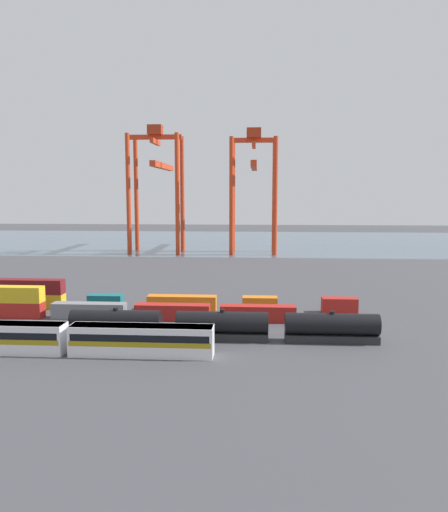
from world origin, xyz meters
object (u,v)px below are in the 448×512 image
shipping_container_5 (31,301)px  gantry_crane_west (158,176)px  passenger_train (68,338)px  freight_tank_row (222,325)px  shipping_container_3 (173,312)px  gantry_crane_central (254,178)px  shipping_container_10 (339,305)px

shipping_container_5 → gantry_crane_west: 93.50m
passenger_train → freight_tank_row: size_ratio=0.87×
passenger_train → gantry_crane_west: bearing=95.5°
shipping_container_5 → gantry_crane_west: bearing=86.5°
shipping_container_5 → passenger_train: bearing=-56.8°
passenger_train → shipping_container_3: size_ratio=3.09×
shipping_container_3 → gantry_crane_west: bearing=102.5°
gantry_crane_west → gantry_crane_central: (33.49, 0.22, -0.60)m
passenger_train → shipping_container_3: bearing=60.4°
passenger_train → freight_tank_row: bearing=21.4°
shipping_container_10 → passenger_train: bearing=-146.6°
passenger_train → gantry_crane_west: size_ratio=0.86×
freight_tank_row → shipping_container_3: 13.94m
passenger_train → shipping_container_10: (38.23, 25.22, -0.84)m
passenger_train → freight_tank_row: 20.68m
freight_tank_row → gantry_crane_central: (3.19, 107.79, 23.68)m
freight_tank_row → shipping_container_5: bearing=153.7°
shipping_container_3 → passenger_train: bearing=-119.6°
shipping_container_5 → shipping_container_10: same height
shipping_container_3 → shipping_container_5: same height
passenger_train → shipping_container_5: (-16.49, 25.22, -0.84)m
shipping_container_10 → gantry_crane_west: (-49.28, 89.91, 25.06)m
shipping_container_5 → gantry_crane_central: 101.18m
passenger_train → shipping_container_10: bearing=33.4°
passenger_train → gantry_crane_central: bearing=79.0°
freight_tank_row → shipping_container_3: bearing=129.6°
shipping_container_3 → shipping_container_5: 27.76m
shipping_container_5 → gantry_crane_west: size_ratio=0.28×
shipping_container_10 → shipping_container_3: bearing=-166.0°
shipping_container_5 → gantry_crane_central: size_ratio=0.29×
passenger_train → shipping_container_5: size_ratio=3.09×
shipping_container_10 → freight_tank_row: bearing=-137.1°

